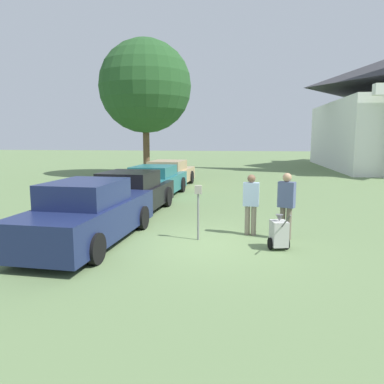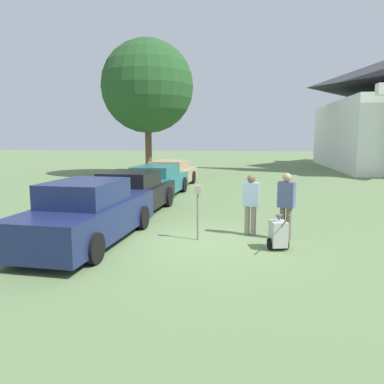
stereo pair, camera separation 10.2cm
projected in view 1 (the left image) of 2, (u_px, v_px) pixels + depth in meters
ground_plane at (203, 243)px, 9.45m from camera, size 120.00×120.00×0.00m
parked_car_navy at (89, 214)px, 9.42m from camera, size 2.19×5.08×1.59m
parked_car_black at (131, 194)px, 13.04m from camera, size 2.28×4.80×1.48m
parked_car_teal at (155, 182)px, 16.66m from camera, size 2.25×5.11×1.39m
parked_car_tan at (169, 174)px, 19.90m from camera, size 2.26×5.30×1.40m
parking_meter at (198, 202)px, 9.62m from camera, size 0.18×0.09×1.43m
person_worker at (251, 201)px, 10.13m from camera, size 0.44×0.26×1.66m
person_supervisor at (286, 202)px, 9.71m from camera, size 0.47×0.38×1.75m
equipment_cart at (279, 233)px, 8.91m from camera, size 0.52×1.00×1.00m
shade_tree at (145, 87)px, 24.81m from camera, size 6.13×6.13×9.02m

